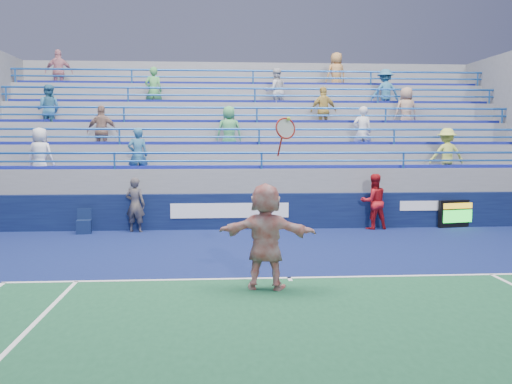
{
  "coord_description": "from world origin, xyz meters",
  "views": [
    {
      "loc": [
        -1.43,
        -10.92,
        2.68
      ],
      "look_at": [
        -0.47,
        2.5,
        1.5
      ],
      "focal_mm": 40.0,
      "sensor_mm": 36.0,
      "label": 1
    }
  ],
  "objects": [
    {
      "name": "sponsor_wall",
      "position": [
        0.0,
        6.5,
        0.55
      ],
      "size": [
        18.0,
        0.32,
        1.1
      ],
      "color": "#090F33",
      "rests_on": "ground"
    },
    {
      "name": "judge_chair",
      "position": [
        -5.28,
        5.92,
        0.23
      ],
      "size": [
        0.46,
        0.46,
        0.73
      ],
      "color": "#0C193D",
      "rests_on": "ground"
    },
    {
      "name": "tennis_player",
      "position": [
        -0.53,
        -0.75,
        0.98
      ],
      "size": [
        1.89,
        0.96,
        3.13
      ],
      "color": "silver",
      "rests_on": "ground"
    },
    {
      "name": "bleacher_stand",
      "position": [
        -0.0,
        10.27,
        1.55
      ],
      "size": [
        18.0,
        5.6,
        6.13
      ],
      "color": "slate",
      "rests_on": "ground"
    },
    {
      "name": "ground",
      "position": [
        0.0,
        0.0,
        0.0
      ],
      "size": [
        120.0,
        120.0,
        0.0
      ],
      "primitive_type": "plane",
      "color": "#333538"
    },
    {
      "name": "ball_girl",
      "position": [
        3.41,
        6.17,
        0.86
      ],
      "size": [
        0.91,
        0.75,
        1.71
      ],
      "primitive_type": "imported",
      "rotation": [
        0.0,
        0.0,
        3.27
      ],
      "color": "#AE131B",
      "rests_on": "ground"
    },
    {
      "name": "line_judge",
      "position": [
        -3.81,
        6.09,
        0.82
      ],
      "size": [
        0.69,
        0.54,
        1.65
      ],
      "primitive_type": "imported",
      "rotation": [
        0.0,
        0.0,
        2.86
      ],
      "color": "#121732",
      "rests_on": "ground"
    },
    {
      "name": "serve_speed_board",
      "position": [
        6.12,
        6.32,
        0.44
      ],
      "size": [
        1.26,
        0.4,
        0.87
      ],
      "color": "black",
      "rests_on": "ground"
    }
  ]
}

